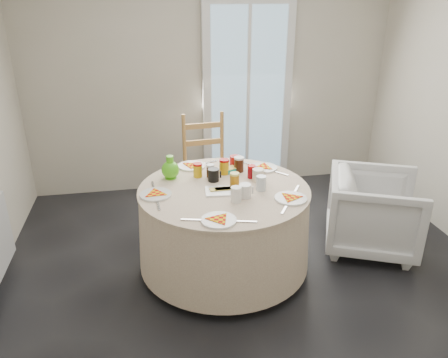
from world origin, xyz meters
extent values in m
plane|color=black|center=(0.00, 0.00, 0.00)|extent=(4.00, 4.00, 0.00)
cube|color=#BCB5A3|center=(0.00, 2.00, 1.30)|extent=(4.00, 0.02, 2.60)
cube|color=silver|center=(0.40, 1.95, 1.05)|extent=(1.00, 0.08, 2.10)
cylinder|color=beige|center=(-0.18, 0.28, 0.38)|extent=(1.37, 1.37, 0.69)
imported|color=silver|center=(1.17, 0.34, 0.39)|extent=(0.94, 0.97, 0.77)
cube|color=#049892|center=(-0.07, 0.59, 0.79)|extent=(0.13, 0.12, 0.04)
camera|label=1|loc=(-0.75, -2.75, 2.14)|focal=35.00mm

